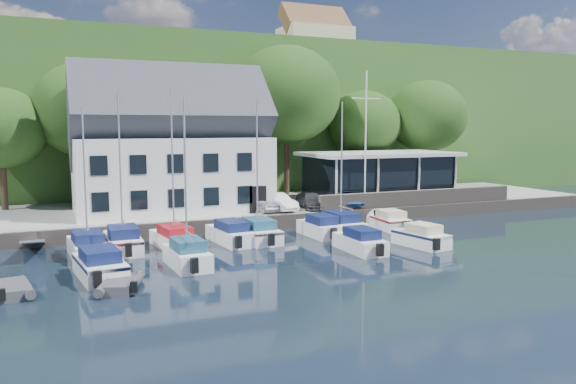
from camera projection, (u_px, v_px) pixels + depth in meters
name	position (u px, v px, depth m)	size (l,w,h in m)	color
ground	(362.00, 262.00, 30.52)	(180.00, 180.00, 0.00)	black
quay	(255.00, 209.00, 46.47)	(60.00, 13.00, 1.00)	gray
quay_face	(285.00, 222.00, 40.53)	(60.00, 0.30, 1.00)	#61574E
hillside	(157.00, 122.00, 86.30)	(160.00, 75.00, 16.00)	#2B501E
field_patch	(195.00, 74.00, 95.76)	(50.00, 30.00, 0.30)	#606934
farmhouse	(315.00, 41.00, 84.25)	(10.40, 7.00, 8.20)	#C6B094
harbor_building	(171.00, 153.00, 42.28)	(14.40, 8.20, 8.70)	silver
club_pavilion	(379.00, 176.00, 49.06)	(13.20, 7.20, 4.10)	black
seawall	(419.00, 198.00, 45.41)	(18.00, 0.50, 1.20)	#61574E
gangway	(34.00, 254.00, 32.37)	(1.20, 6.00, 1.40)	silver
car_silver	(260.00, 203.00, 41.98)	(1.53, 3.81, 1.30)	silver
car_white	(277.00, 202.00, 42.49)	(1.38, 3.97, 1.31)	white
car_dgrey	(311.00, 200.00, 43.64)	(1.71, 4.20, 1.22)	#323237
car_blue	(344.00, 198.00, 44.69)	(1.56, 3.96, 1.36)	#2E568D
flagpole	(366.00, 140.00, 43.90)	(2.55, 0.20, 10.61)	silver
tree_0	(2.00, 149.00, 42.35)	(6.79, 6.79, 9.28)	#1B3811
tree_1	(87.00, 134.00, 44.89)	(8.34, 8.34, 11.40)	#1B3811
tree_2	(197.00, 136.00, 48.95)	(8.08, 8.08, 11.04)	#1B3811
tree_3	(287.00, 121.00, 52.09)	(10.06, 10.06, 13.75)	#1B3811
tree_4	(364.00, 140.00, 55.68)	(7.23, 7.23, 9.88)	#1B3811
tree_5	(427.00, 135.00, 57.18)	(8.03, 8.03, 10.98)	#1B3811
boat_r1_0	(85.00, 177.00, 31.25)	(2.01, 6.24, 9.05)	white
boat_r1_1	(120.00, 172.00, 32.54)	(2.08, 6.27, 9.40)	white
boat_r1_2	(173.00, 177.00, 33.57)	(1.98, 6.47, 8.61)	white
boat_r1_3	(230.00, 231.00, 35.43)	(1.85, 6.49, 1.48)	white
boat_r1_4	(257.00, 170.00, 35.62)	(1.98, 6.62, 9.13)	white
boat_r1_5	(320.00, 225.00, 37.64)	(1.91, 5.57, 1.48)	white
boat_r1_6	(342.00, 165.00, 37.92)	(2.08, 6.17, 9.42)	white
boat_r1_7	(389.00, 219.00, 40.37)	(1.96, 5.04, 1.38)	white
boat_r2_0	(100.00, 263.00, 27.21)	(2.08, 6.13, 1.53)	white
boat_r2_1	(185.00, 177.00, 28.93)	(1.86, 5.63, 9.45)	white
boat_r2_3	(360.00, 239.00, 33.05)	(1.78, 5.80, 1.43)	white
boat_r2_4	(421.00, 235.00, 34.42)	(1.81, 5.16, 1.44)	white
dinghy_0	(10.00, 288.00, 24.44)	(1.79, 2.98, 0.70)	#3D3D42
dinghy_1	(120.00, 283.00, 25.30)	(1.72, 2.87, 0.67)	#3D3D42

